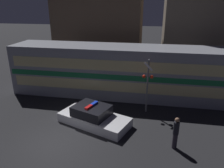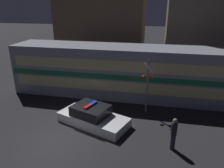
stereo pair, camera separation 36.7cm
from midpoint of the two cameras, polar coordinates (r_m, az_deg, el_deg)
name	(u,v)px [view 1 (the left image)]	position (r m, az deg, el deg)	size (l,w,h in m)	color
ground_plane	(57,144)	(12.09, -15.12, -14.95)	(120.00, 120.00, 0.00)	black
train	(126,71)	(16.73, 3.00, 3.30)	(17.53, 3.10, 3.82)	gray
police_car	(93,117)	(13.25, -5.66, -8.54)	(4.62, 3.19, 1.25)	silver
pedestrian	(176,133)	(11.35, 15.39, -12.20)	(0.29, 0.29, 1.71)	#2D2833
crossing_signal_near	(147,83)	(14.05, 8.52, 0.38)	(0.70, 0.28, 3.57)	slate
building_left	(100,34)	(23.18, -3.74, 12.91)	(8.50, 4.69, 7.57)	brown
building_center	(211,18)	(23.71, 24.01, 15.56)	(8.74, 5.49, 10.97)	#726656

